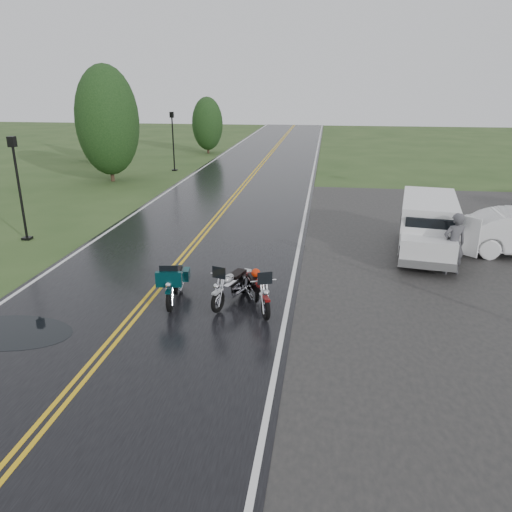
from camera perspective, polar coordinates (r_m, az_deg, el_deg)
The scene contains 12 objects.
ground at distance 13.29m, azimuth -13.36°, elevation -6.34°, with size 120.00×120.00×0.00m, color #2D471E.
road at distance 22.33m, azimuth -4.27°, elevation 4.67°, with size 8.00×100.00×0.04m, color black.
motorcycle_red at distance 12.23m, azimuth 1.12°, elevation -4.98°, with size 0.74×2.04×1.21m, color #600B0B, non-canonical shape.
motorcycle_teal at distance 12.84m, azimuth -9.90°, elevation -4.02°, with size 0.75×2.07×1.22m, color #042E31, non-canonical shape.
motorcycle_silver at distance 12.66m, azimuth -4.41°, elevation -4.22°, with size 0.73×2.01×1.19m, color #9FA2A6, non-canonical shape.
van_white at distance 16.46m, azimuth 16.53°, elevation 2.00°, with size 1.84×4.91×1.93m, color white, non-canonical shape.
person_at_van at distance 16.25m, azimuth 21.67°, elevation 1.20°, with size 0.70×0.46×1.93m, color #49494E.
lamp_post_near_left at distance 20.31m, azimuth -25.42°, elevation 6.93°, with size 0.33×0.33×3.86m, color black, non-canonical shape.
lamp_post_far_left at distance 34.15m, azimuth -9.45°, elevation 12.79°, with size 0.33×0.33×3.85m, color black, non-canonical shape.
tree_left_mid at distance 31.08m, azimuth -16.52°, elevation 13.36°, with size 3.64×3.64×5.68m, color #1E3D19, non-canonical shape.
tree_left_far at distance 42.53m, azimuth -5.55°, elevation 14.20°, with size 2.52×2.52×3.87m, color #1E3D19, non-canonical shape.
pine_left_far at distance 40.22m, azimuth -17.67°, elevation 14.20°, with size 2.57×2.57×5.36m, color #1E3D19, non-canonical shape.
Camera 1 is at (4.65, -11.11, 5.63)m, focal length 35.00 mm.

